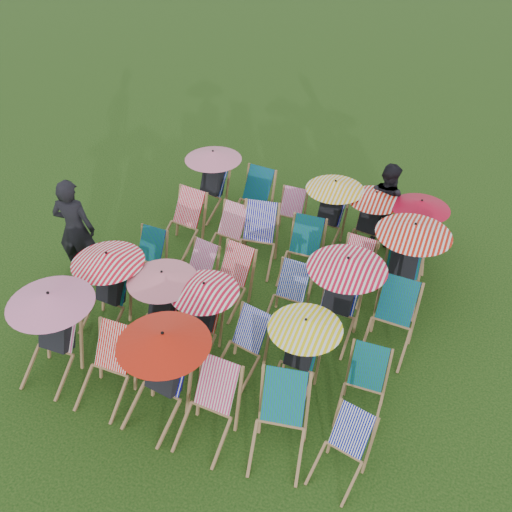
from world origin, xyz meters
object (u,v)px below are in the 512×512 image
at_px(deckchair_0, 51,333).
at_px(deckchair_5, 342,452).
at_px(person_rear, 386,202).
at_px(person_left, 75,229).
at_px(deckchair_29, 414,230).

height_order(deckchair_0, deckchair_5, deckchair_0).
height_order(deckchair_5, person_rear, person_rear).
relative_size(deckchair_5, person_left, 0.46).
bearing_deg(deckchair_29, deckchair_0, -143.27).
distance_m(deckchair_0, deckchair_29, 6.17).
xyz_separation_m(deckchair_0, deckchair_29, (4.08, 4.62, -0.10)).
bearing_deg(person_rear, person_left, 64.17).
bearing_deg(deckchair_0, person_left, 115.74).
relative_size(deckchair_0, deckchair_5, 1.63).
bearing_deg(deckchair_0, person_rear, 53.20).
distance_m(deckchair_0, person_left, 2.24).
bearing_deg(person_left, deckchair_0, 104.80).
relative_size(deckchair_5, deckchair_29, 0.71).
xyz_separation_m(deckchair_29, person_left, (-5.14, -2.66, 0.30)).
height_order(deckchair_0, deckchair_29, deckchair_0).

